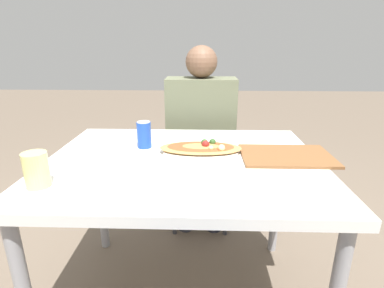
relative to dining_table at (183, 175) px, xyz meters
The scene contains 7 objects.
dining_table is the anchor object (origin of this frame).
chair_far_seated 0.81m from the dining_table, 84.71° to the left, with size 0.40×0.40×0.90m.
person_seated 0.68m from the dining_table, 83.83° to the left, with size 0.44×0.24×1.22m.
pizza_main 0.14m from the dining_table, 45.07° to the left, with size 0.37×0.34×0.06m.
soda_can 0.28m from the dining_table, 142.83° to the left, with size 0.07×0.07×0.12m.
drink_glass 0.57m from the dining_table, 150.62° to the right, with size 0.08×0.08×0.12m.
serving_tray 0.46m from the dining_table, ahead, with size 0.39×0.27×0.01m.
Camera 1 is at (0.08, -1.19, 1.23)m, focal length 28.00 mm.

